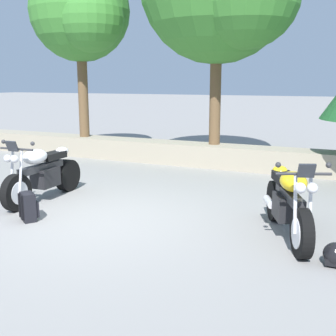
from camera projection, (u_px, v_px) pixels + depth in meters
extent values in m
plane|color=gray|center=(101.00, 219.00, 6.66)|extent=(120.00, 120.00, 0.00)
cube|color=gray|center=(206.00, 155.00, 10.87)|extent=(36.00, 0.80, 0.55)
cylinder|color=black|center=(16.00, 193.00, 7.04)|extent=(0.17, 0.63, 0.62)
cylinder|color=black|center=(68.00, 175.00, 8.35)|extent=(0.21, 0.63, 0.62)
cylinder|color=silver|center=(16.00, 193.00, 7.04)|extent=(0.18, 0.39, 0.38)
cube|color=black|center=(46.00, 177.00, 7.72)|extent=(0.34, 0.49, 0.34)
cube|color=#2D2D30|center=(41.00, 167.00, 7.59)|extent=(0.19, 1.11, 0.12)
ellipsoid|color=white|center=(35.00, 157.00, 7.41)|extent=(0.36, 0.54, 0.26)
cube|color=black|center=(52.00, 156.00, 7.86)|extent=(0.29, 0.57, 0.12)
ellipsoid|color=white|center=(62.00, 151.00, 8.13)|extent=(0.23, 0.29, 0.16)
cylinder|color=#2D2D30|center=(16.00, 149.00, 6.97)|extent=(0.66, 0.07, 0.04)
sphere|color=silver|center=(14.00, 159.00, 6.85)|extent=(0.13, 0.13, 0.13)
sphere|color=silver|center=(8.00, 158.00, 6.90)|extent=(0.13, 0.13, 0.13)
cube|color=#26282D|center=(12.00, 146.00, 6.87)|extent=(0.20, 0.10, 0.18)
cylinder|color=silver|center=(53.00, 175.00, 8.18)|extent=(0.13, 0.38, 0.11)
cylinder|color=silver|center=(21.00, 171.00, 6.98)|extent=(0.05, 0.17, 0.73)
cylinder|color=silver|center=(12.00, 170.00, 7.04)|extent=(0.05, 0.17, 0.73)
sphere|color=#2D2D30|center=(33.00, 144.00, 6.88)|extent=(0.07, 0.07, 0.07)
sphere|color=#2D2D30|center=(3.00, 142.00, 7.10)|extent=(0.07, 0.07, 0.07)
cylinder|color=black|center=(302.00, 233.00, 5.16)|extent=(0.37, 0.63, 0.62)
cylinder|color=black|center=(276.00, 201.00, 6.57)|extent=(0.41, 0.64, 0.62)
cylinder|color=silver|center=(302.00, 233.00, 5.16)|extent=(0.30, 0.42, 0.38)
cube|color=black|center=(287.00, 207.00, 5.89)|extent=(0.48, 0.57, 0.34)
cube|color=#2D2D30|center=(290.00, 195.00, 5.76)|extent=(0.56, 1.07, 0.12)
ellipsoid|color=yellow|center=(293.00, 182.00, 5.57)|extent=(0.52, 0.61, 0.26)
cube|color=black|center=(285.00, 178.00, 6.05)|extent=(0.46, 0.62, 0.12)
ellipsoid|color=yellow|center=(280.00, 171.00, 6.33)|extent=(0.31, 0.34, 0.16)
cylinder|color=#2D2D30|center=(304.00, 174.00, 5.09)|extent=(0.62, 0.29, 0.04)
sphere|color=silver|center=(312.00, 188.00, 4.98)|extent=(0.13, 0.13, 0.13)
sphere|color=silver|center=(300.00, 188.00, 4.99)|extent=(0.13, 0.13, 0.13)
cube|color=#26282D|center=(307.00, 171.00, 4.98)|extent=(0.22, 0.17, 0.18)
cylinder|color=silver|center=(269.00, 202.00, 6.33)|extent=(0.25, 0.39, 0.11)
cylinder|color=silver|center=(310.00, 204.00, 5.12)|extent=(0.10, 0.17, 0.73)
cylinder|color=silver|center=(295.00, 204.00, 5.13)|extent=(0.10, 0.17, 0.73)
sphere|color=#2D2D30|center=(329.00, 165.00, 5.10)|extent=(0.07, 0.07, 0.07)
sphere|color=#2D2D30|center=(278.00, 165.00, 5.12)|extent=(0.07, 0.07, 0.07)
cube|color=black|center=(28.00, 207.00, 6.56)|extent=(0.35, 0.32, 0.44)
cube|color=black|center=(36.00, 208.00, 6.62)|extent=(0.23, 0.18, 0.24)
ellipsoid|color=black|center=(27.00, 194.00, 6.52)|extent=(0.33, 0.30, 0.08)
cube|color=black|center=(20.00, 205.00, 6.57)|extent=(0.06, 0.05, 0.37)
cube|color=black|center=(22.00, 208.00, 6.43)|extent=(0.06, 0.05, 0.37)
sphere|color=black|center=(335.00, 254.00, 4.96)|extent=(0.28, 0.28, 0.28)
ellipsoid|color=black|center=(335.00, 256.00, 4.89)|extent=(0.23, 0.06, 0.12)
cube|color=black|center=(334.00, 262.00, 4.90)|extent=(0.20, 0.08, 0.08)
cylinder|color=brown|center=(83.00, 94.00, 12.09)|extent=(0.28, 0.28, 2.43)
sphere|color=#387A2D|center=(80.00, 11.00, 11.64)|extent=(2.74, 2.74, 2.74)
sphere|color=#387A2D|center=(90.00, 18.00, 11.08)|extent=(1.78, 1.78, 1.78)
cylinder|color=brown|center=(215.00, 96.00, 10.59)|extent=(0.28, 0.28, 2.44)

